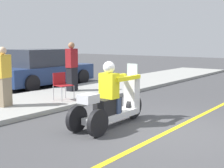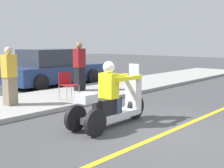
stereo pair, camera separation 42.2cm
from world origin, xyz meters
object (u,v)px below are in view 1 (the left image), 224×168
spectator_near_curb (4,78)px  parked_car_lot_center (43,69)px  spectator_with_child (72,68)px  motorcycle_trike (112,103)px  folding_chair_curbside (62,83)px

spectator_near_curb → parked_car_lot_center: bearing=36.7°
spectator_near_curb → parked_car_lot_center: size_ratio=0.38×
spectator_with_child → motorcycle_trike: bearing=-124.2°
motorcycle_trike → parked_car_lot_center: size_ratio=0.53×
spectator_with_child → parked_car_lot_center: 2.52m
motorcycle_trike → folding_chair_curbside: bearing=68.5°
spectator_with_child → folding_chair_curbside: (-1.44, -0.97, -0.33)m
parked_car_lot_center → spectator_with_child: bearing=-107.4°
spectator_near_curb → folding_chair_curbside: size_ratio=1.97×
folding_chair_curbside → parked_car_lot_center: size_ratio=0.19×
motorcycle_trike → folding_chair_curbside: 2.92m
spectator_with_child → folding_chair_curbside: 1.77m
spectator_near_curb → spectator_with_child: (3.05, 0.43, 0.06)m
motorcycle_trike → spectator_near_curb: 3.32m
folding_chair_curbside → motorcycle_trike: bearing=-111.5°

